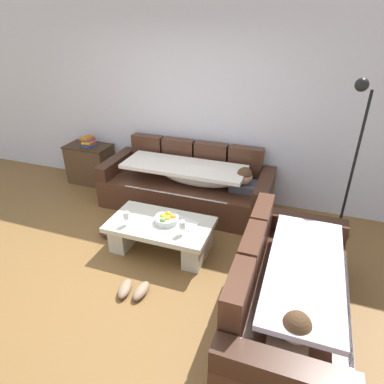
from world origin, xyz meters
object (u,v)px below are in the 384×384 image
object	(u,v)px
fruit_bowl	(167,219)
wine_glass_near_right	(182,225)
couch_near_window	(288,296)
book_stack_on_cabinet	(88,141)
pair_of_shoes	(133,290)
couch_along_wall	(189,186)
wine_glass_near_left	(126,216)
side_cabinet	(90,164)
crumpled_garment	(112,228)
open_magazine	(185,223)
floor_lamp	(352,154)
coffee_table	(161,233)

from	to	relation	value
fruit_bowl	wine_glass_near_right	world-z (taller)	wine_glass_near_right
couch_near_window	book_stack_on_cabinet	distance (m)	3.90
book_stack_on_cabinet	pair_of_shoes	world-z (taller)	book_stack_on_cabinet
couch_along_wall	wine_glass_near_left	bearing A→B (deg)	-103.05
wine_glass_near_left	side_cabinet	distance (m)	2.14
wine_glass_near_left	fruit_bowl	bearing A→B (deg)	26.69
couch_near_window	pair_of_shoes	world-z (taller)	couch_near_window
crumpled_garment	couch_near_window	bearing A→B (deg)	-18.26
wine_glass_near_right	open_magazine	xyz separation A→B (m)	(-0.05, 0.21, -0.11)
couch_along_wall	floor_lamp	world-z (taller)	floor_lamp
open_magazine	pair_of_shoes	xyz separation A→B (m)	(-0.25, -0.84, -0.34)
side_cabinet	pair_of_shoes	xyz separation A→B (m)	(1.90, -2.08, -0.28)
coffee_table	floor_lamp	bearing A→B (deg)	27.11
couch_along_wall	couch_near_window	distance (m)	2.32
couch_along_wall	fruit_bowl	size ratio (longest dim) A/B	8.58
wine_glass_near_right	crumpled_garment	bearing A→B (deg)	166.81
wine_glass_near_left	pair_of_shoes	size ratio (longest dim) A/B	0.52
open_magazine	book_stack_on_cabinet	size ratio (longest dim) A/B	1.21
floor_lamp	pair_of_shoes	size ratio (longest dim) A/B	6.12
couch_near_window	fruit_bowl	world-z (taller)	couch_near_window
couch_near_window	side_cabinet	world-z (taller)	couch_near_window
fruit_bowl	book_stack_on_cabinet	distance (m)	2.32
wine_glass_near_left	floor_lamp	xyz separation A→B (m)	(2.29, 1.17, 0.62)
couch_near_window	couch_along_wall	bearing A→B (deg)	42.25
coffee_table	crumpled_garment	distance (m)	0.78
wine_glass_near_right	pair_of_shoes	world-z (taller)	wine_glass_near_right
couch_along_wall	crumpled_garment	distance (m)	1.23
floor_lamp	pair_of_shoes	bearing A→B (deg)	-137.50
fruit_bowl	couch_near_window	bearing A→B (deg)	-24.67
wine_glass_near_right	crumpled_garment	world-z (taller)	wine_glass_near_right
couch_along_wall	wine_glass_near_right	distance (m)	1.29
couch_along_wall	book_stack_on_cabinet	distance (m)	1.85
open_magazine	side_cabinet	world-z (taller)	side_cabinet
couch_along_wall	wine_glass_near_right	bearing A→B (deg)	-73.06
floor_lamp	side_cabinet	bearing A→B (deg)	175.27
wine_glass_near_right	open_magazine	bearing A→B (deg)	102.64
wine_glass_near_left	side_cabinet	size ratio (longest dim) A/B	0.23
floor_lamp	wine_glass_near_left	bearing A→B (deg)	-152.97
coffee_table	crumpled_garment	xyz separation A→B (m)	(-0.75, 0.12, -0.18)
couch_along_wall	side_cabinet	world-z (taller)	couch_along_wall
open_magazine	floor_lamp	xyz separation A→B (m)	(1.67, 0.93, 0.73)
wine_glass_near_left	wine_glass_near_right	xyz separation A→B (m)	(0.66, 0.04, 0.00)
couch_along_wall	wine_glass_near_left	distance (m)	1.30
fruit_bowl	open_magazine	distance (m)	0.22
coffee_table	crumpled_garment	world-z (taller)	coffee_table
couch_along_wall	pair_of_shoes	world-z (taller)	couch_along_wall
couch_along_wall	floor_lamp	distance (m)	2.15
couch_near_window	book_stack_on_cabinet	world-z (taller)	couch_near_window
couch_along_wall	fruit_bowl	xyz separation A→B (m)	(0.12, -1.05, 0.09)
book_stack_on_cabinet	pair_of_shoes	xyz separation A→B (m)	(1.87, -2.08, -0.67)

